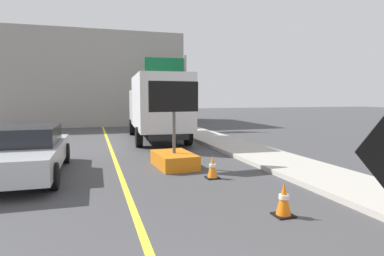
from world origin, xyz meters
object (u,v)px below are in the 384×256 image
box_truck (157,106)px  pickup_car (24,151)px  arrow_board_trailer (174,152)px  traffic_cone_mid_lane (213,167)px  traffic_cone_near_sign (284,199)px  highway_guide_sign (174,79)px

box_truck → pickup_car: (-5.03, -6.40, -1.07)m
box_truck → pickup_car: size_ratio=1.51×
arrow_board_trailer → box_truck: size_ratio=0.35×
box_truck → traffic_cone_mid_lane: box_truck is taller
traffic_cone_near_sign → traffic_cone_mid_lane: size_ratio=1.03×
pickup_car → arrow_board_trailer: bearing=-1.0°
pickup_car → box_truck: bearing=51.8°
highway_guide_sign → traffic_cone_near_sign: size_ratio=7.80×
traffic_cone_mid_lane → highway_guide_sign: bearing=80.6°
arrow_board_trailer → highway_guide_sign: (2.83, 11.47, 2.94)m
highway_guide_sign → traffic_cone_near_sign: 16.63m
traffic_cone_near_sign → traffic_cone_mid_lane: traffic_cone_near_sign is taller
traffic_cone_near_sign → arrow_board_trailer: bearing=100.9°
box_truck → highway_guide_sign: highway_guide_sign is taller
traffic_cone_near_sign → traffic_cone_mid_lane: (-0.26, 3.05, -0.01)m
traffic_cone_mid_lane → pickup_car: bearing=160.1°
box_truck → traffic_cone_mid_lane: 8.32m
pickup_car → traffic_cone_near_sign: pickup_car is taller
traffic_cone_near_sign → traffic_cone_mid_lane: 3.06m
box_truck → traffic_cone_near_sign: (0.18, -11.23, -1.46)m
arrow_board_trailer → traffic_cone_near_sign: arrow_board_trailer is taller
highway_guide_sign → traffic_cone_mid_lane: (-2.18, -13.18, -3.12)m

